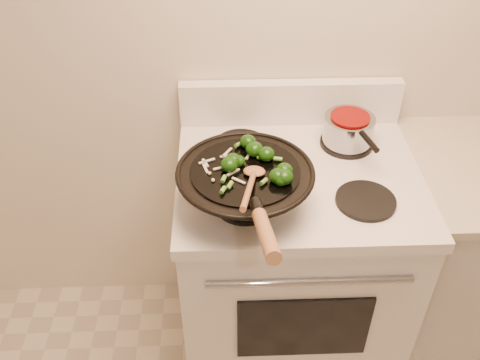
{
  "coord_description": "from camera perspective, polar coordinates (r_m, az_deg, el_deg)",
  "views": [
    {
      "loc": [
        -0.49,
        -0.16,
        1.98
      ],
      "look_at": [
        -0.44,
        1.01,
        1.03
      ],
      "focal_mm": 40.0,
      "sensor_mm": 36.0,
      "label": 1
    }
  ],
  "objects": [
    {
      "name": "stove",
      "position": [
        2.03,
        5.42,
        -9.19
      ],
      "size": [
        0.78,
        0.67,
        1.08
      ],
      "color": "white",
      "rests_on": "ground"
    },
    {
      "name": "wooden_spoon",
      "position": [
        1.41,
        1.22,
        -0.14
      ],
      "size": [
        0.08,
        0.28,
        0.1
      ],
      "color": "#99633C",
      "rests_on": "wok"
    },
    {
      "name": "wok",
      "position": [
        1.53,
        0.57,
        -0.59
      ],
      "size": [
        0.4,
        0.66,
        0.26
      ],
      "color": "black",
      "rests_on": "stove"
    },
    {
      "name": "saucepan",
      "position": [
        1.83,
        11.52,
        5.33
      ],
      "size": [
        0.17,
        0.27,
        0.1
      ],
      "color": "#93959B",
      "rests_on": "stove"
    },
    {
      "name": "stirfry",
      "position": [
        1.5,
        1.98,
        1.9
      ],
      "size": [
        0.26,
        0.24,
        0.04
      ],
      "color": "#103708",
      "rests_on": "wok"
    }
  ]
}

